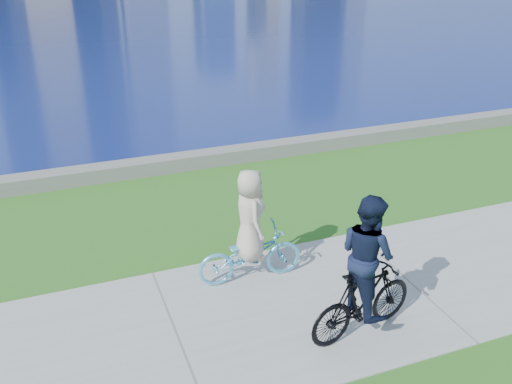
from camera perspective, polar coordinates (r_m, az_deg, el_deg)
ground at (r=8.71m, az=-7.95°, el=-14.01°), size 320.00×320.00×0.00m
concrete_path at (r=8.70m, az=-7.95°, el=-13.96°), size 80.00×3.50×0.02m
seawall at (r=13.97m, az=-14.05°, el=2.03°), size 90.00×0.50×0.35m
cyclist_woman at (r=9.41m, az=-0.62°, el=-4.87°), size 0.70×1.82×1.99m
cyclist_man at (r=8.25m, az=10.83°, el=-8.50°), size 0.87×1.89×2.22m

